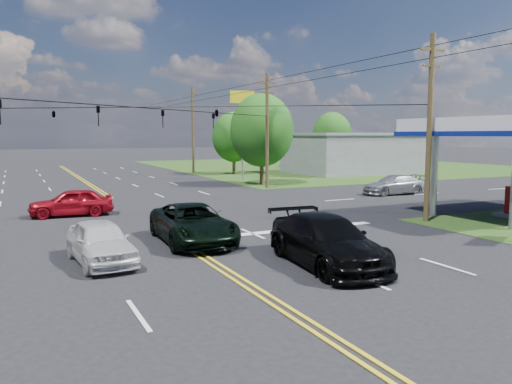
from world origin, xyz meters
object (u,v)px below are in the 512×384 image
retail_ne (352,154)px  tree_right_b (234,137)px  pole_ne (267,129)px  suv_black (326,241)px  tree_right_a (262,130)px  tree_far_r (332,134)px  pole_right_far (193,129)px  pickup_white (100,242)px  pole_se (430,126)px  pickup_dkgreen (193,224)px

retail_ne → tree_right_b: (-13.50, 4.00, 2.02)m
pole_ne → suv_black: size_ratio=1.61×
tree_right_a → tree_far_r: bearing=42.0°
pole_right_far → pickup_white: pole_right_far is taller
tree_right_a → pole_right_far: bearing=93.6°
suv_black → pickup_white: suv_black is taller
pole_se → pickup_dkgreen: size_ratio=1.65×
pole_right_far → tree_right_a: 16.03m
suv_black → pole_se: bearing=32.9°
pole_se → pickup_dkgreen: 13.17m
tree_right_a → retail_ne: bearing=26.6°
pole_ne → pole_right_far: 19.00m
pickup_dkgreen → pickup_white: 4.38m
retail_ne → pole_right_far: (-17.00, 8.00, 2.97)m
pole_se → pole_right_far: bearing=90.0°
pole_right_far → tree_far_r: size_ratio=1.31×
retail_ne → pole_right_far: bearing=154.8°
pole_ne → pickup_dkgreen: size_ratio=1.65×
pole_right_far → tree_right_a: pole_right_far is taller
pole_ne → suv_black: bearing=-112.6°
pole_right_far → suv_black: 43.27m
tree_right_a → tree_far_r: (20.00, 18.00, -0.33)m
tree_right_a → tree_right_b: size_ratio=1.15×
pole_right_far → suv_black: pole_right_far is taller
tree_right_a → suv_black: 28.32m
tree_right_b → suv_black: tree_right_b is taller
pole_se → tree_far_r: size_ratio=1.25×
retail_ne → pickup_white: bearing=-137.9°
tree_right_b → pole_se: bearing=-96.1°
pole_ne → pickup_white: 25.71m
retail_ne → pickup_dkgreen: bearing=-136.0°
retail_ne → tree_far_r: (4.00, 10.00, 2.34)m
pole_se → pickup_dkgreen: pole_se is taller
pole_se → tree_far_r: (21.00, 39.00, -0.37)m
pole_ne → retail_ne: bearing=32.9°
pole_right_far → tree_far_r: 21.10m
pole_ne → tree_far_r: bearing=45.0°
pole_se → pole_ne: bearing=90.0°
pole_right_far → pickup_white: 41.91m
suv_black → pickup_white: bearing=157.3°
tree_far_r → tree_right_b: bearing=-161.1°
pole_ne → pickup_white: bearing=-130.6°
tree_right_b → tree_far_r: tree_far_r is taller
tree_right_b → pickup_white: (-20.00, -34.27, -3.46)m
pickup_dkgreen → suv_black: size_ratio=0.98×
tree_right_b → pickup_white: 39.83m
pole_se → pickup_dkgreen: bearing=177.7°
tree_right_b → suv_black: size_ratio=1.20×
tree_far_r → pickup_white: tree_far_r is taller
pole_right_far → tree_right_a: size_ratio=1.22×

